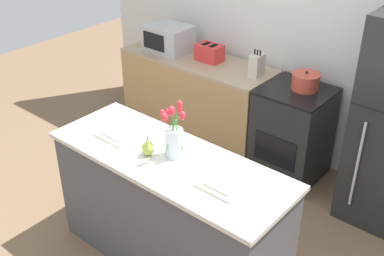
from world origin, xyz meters
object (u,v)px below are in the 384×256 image
at_px(cooking_pot, 306,81).
at_px(flower_vase, 174,138).
at_px(plate_setting_left, 120,133).
at_px(plate_setting_right, 225,183).
at_px(knife_block, 257,66).
at_px(stove_range, 292,134).
at_px(microwave, 168,38).
at_px(toaster, 210,53).
at_px(pear_figurine, 148,148).

bearing_deg(cooking_pot, flower_vase, -94.35).
bearing_deg(plate_setting_left, flower_vase, 5.00).
relative_size(plate_setting_right, knife_block, 1.07).
bearing_deg(stove_range, microwave, -179.98).
relative_size(toaster, microwave, 0.58).
relative_size(flower_vase, pear_figurine, 2.83).
relative_size(toaster, cooking_pot, 1.11).
distance_m(plate_setting_left, cooking_pot, 1.78).
distance_m(toaster, microwave, 0.53).
height_order(plate_setting_left, toaster, toaster).
relative_size(plate_setting_left, microwave, 0.60).
bearing_deg(flower_vase, knife_block, 103.08).
bearing_deg(flower_vase, stove_range, 87.00).
bearing_deg(plate_setting_right, toaster, 130.77).
relative_size(flower_vase, toaster, 1.48).
bearing_deg(stove_range, flower_vase, -93.00).
distance_m(toaster, cooking_pot, 1.08).
xyz_separation_m(plate_setting_left, plate_setting_right, (0.97, 0.00, 0.00)).
relative_size(plate_setting_left, knife_block, 1.07).
bearing_deg(plate_setting_right, flower_vase, 174.62).
bearing_deg(flower_vase, plate_setting_right, -5.38).
distance_m(plate_setting_right, cooking_pot, 1.70).
relative_size(plate_setting_left, plate_setting_right, 1.00).
bearing_deg(cooking_pot, knife_block, -173.55).
distance_m(toaster, knife_block, 0.59).
height_order(toaster, microwave, microwave).
height_order(pear_figurine, cooking_pot, pear_figurine).
distance_m(stove_range, flower_vase, 1.69).
relative_size(pear_figurine, cooking_pot, 0.58).
xyz_separation_m(stove_range, flower_vase, (-0.08, -1.56, 0.64)).
relative_size(plate_setting_left, cooking_pot, 1.14).
bearing_deg(microwave, stove_range, 0.02).
bearing_deg(cooking_pot, pear_figurine, -98.86).
distance_m(flower_vase, plate_setting_right, 0.49).
xyz_separation_m(pear_figurine, cooking_pot, (0.27, 1.72, -0.02)).
xyz_separation_m(stove_range, pear_figurine, (-0.23, -1.67, 0.55)).
bearing_deg(knife_block, flower_vase, -76.92).
xyz_separation_m(pear_figurine, toaster, (-0.81, 1.71, -0.01)).
bearing_deg(plate_setting_left, plate_setting_right, 0.00).
xyz_separation_m(pear_figurine, plate_setting_right, (0.61, 0.06, -0.05)).
height_order(pear_figurine, knife_block, knife_block).
height_order(stove_range, plate_setting_right, plate_setting_right).
bearing_deg(microwave, knife_block, 0.20).
relative_size(stove_range, cooking_pot, 3.60).
height_order(stove_range, microwave, microwave).
bearing_deg(toaster, knife_block, -3.91).
height_order(plate_setting_right, cooking_pot, cooking_pot).
bearing_deg(stove_range, plate_setting_right, -76.57).
height_order(plate_setting_left, microwave, microwave).
distance_m(flower_vase, toaster, 1.87).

